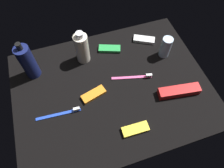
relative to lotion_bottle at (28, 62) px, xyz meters
The scene contains 11 objects.
ground_plane 37.02cm from the lotion_bottle, 149.91° to the left, with size 84.00×64.00×1.20cm, color black.
lotion_bottle is the anchor object (origin of this frame).
bodywash_bottle 23.39cm from the lotion_bottle, behind, with size 6.07×6.07×16.82cm.
deodorant_stick 60.75cm from the lotion_bottle, behind, with size 4.72×4.72×10.52cm, color silver.
toothbrush_blue 25.81cm from the lotion_bottle, 108.41° to the left, with size 18.04×2.46×2.10cm.
toothbrush_pink 45.74cm from the lotion_bottle, 158.95° to the left, with size 17.74×5.60×2.10cm.
toothpaste_box_red 64.47cm from the lotion_bottle, 152.76° to the left, with size 17.60×4.40×3.20cm, color red.
snack_bar_green 37.46cm from the lotion_bottle, behind, with size 10.40×4.00×1.50cm, color green.
snack_bar_orange 30.52cm from the lotion_bottle, 139.59° to the left, with size 10.40×4.00×1.50cm, color orange.
snack_bar_white 55.33cm from the lotion_bottle, behind, with size 10.40×4.00×1.50cm, color white.
snack_bar_yellow 51.89cm from the lotion_bottle, 130.95° to the left, with size 10.40×4.00×1.50cm, color yellow.
Camera 1 is at (13.91, 42.18, 77.51)cm, focal length 33.02 mm.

